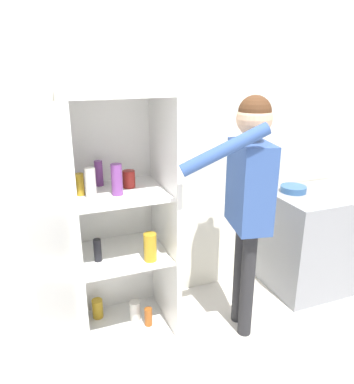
{
  "coord_description": "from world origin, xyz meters",
  "views": [
    {
      "loc": [
        -0.72,
        -1.74,
        1.94
      ],
      "look_at": [
        0.19,
        0.63,
        1.06
      ],
      "focal_mm": 35.0,
      "sensor_mm": 36.0,
      "label": 1
    }
  ],
  "objects": [
    {
      "name": "ground_plane",
      "position": [
        0.0,
        0.0,
        0.0
      ],
      "size": [
        12.0,
        12.0,
        0.0
      ],
      "primitive_type": "plane",
      "color": "beige"
    },
    {
      "name": "wall_back",
      "position": [
        0.0,
        0.98,
        1.27
      ],
      "size": [
        7.0,
        0.06,
        2.55
      ],
      "color": "silver",
      "rests_on": "ground_plane"
    },
    {
      "name": "refrigerator",
      "position": [
        -0.34,
        0.53,
        0.89
      ],
      "size": [
        0.94,
        1.25,
        1.79
      ],
      "color": "white",
      "rests_on": "ground_plane"
    },
    {
      "name": "person",
      "position": [
        0.6,
        0.34,
        1.14
      ],
      "size": [
        0.71,
        0.51,
        1.75
      ],
      "color": "#262628",
      "rests_on": "ground_plane"
    },
    {
      "name": "counter",
      "position": [
        1.48,
        0.62,
        0.44
      ],
      "size": [
        0.77,
        0.61,
        0.88
      ],
      "color": "gray",
      "rests_on": "ground_plane"
    },
    {
      "name": "bowl",
      "position": [
        1.3,
        0.74,
        0.91
      ],
      "size": [
        0.22,
        0.22,
        0.05
      ],
      "color": "#335B8E",
      "rests_on": "counter"
    }
  ]
}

